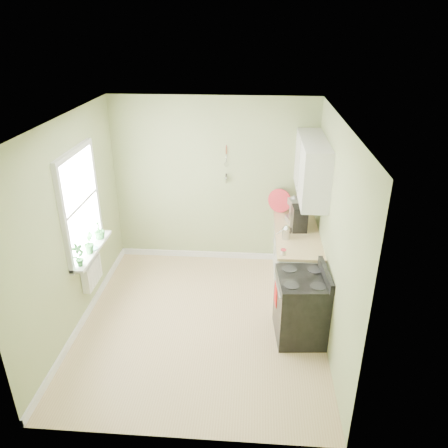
# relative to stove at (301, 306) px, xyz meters

# --- Properties ---
(floor) EXTENTS (3.20, 3.60, 0.02)m
(floor) POSITION_rel_stove_xyz_m (-1.28, 0.15, -0.45)
(floor) COLOR tan
(floor) RESTS_ON ground
(ceiling) EXTENTS (3.20, 3.60, 0.02)m
(ceiling) POSITION_rel_stove_xyz_m (-1.28, 0.15, 2.27)
(ceiling) COLOR white
(ceiling) RESTS_ON wall_back
(wall_back) EXTENTS (3.20, 0.02, 2.70)m
(wall_back) POSITION_rel_stove_xyz_m (-1.28, 1.96, 0.91)
(wall_back) COLOR #A3AF77
(wall_back) RESTS_ON floor
(wall_left) EXTENTS (0.02, 3.60, 2.70)m
(wall_left) POSITION_rel_stove_xyz_m (-2.89, 0.15, 0.91)
(wall_left) COLOR #A3AF77
(wall_left) RESTS_ON floor
(wall_right) EXTENTS (0.02, 3.60, 2.70)m
(wall_right) POSITION_rel_stove_xyz_m (0.33, 0.15, 0.91)
(wall_right) COLOR #A3AF77
(wall_right) RESTS_ON floor
(base_cabinets) EXTENTS (0.60, 1.60, 0.87)m
(base_cabinets) POSITION_rel_stove_xyz_m (0.02, 1.15, -0.00)
(base_cabinets) COLOR white
(base_cabinets) RESTS_ON floor
(countertop) EXTENTS (0.64, 1.60, 0.04)m
(countertop) POSITION_rel_stove_xyz_m (0.01, 1.15, 0.45)
(countertop) COLOR #E2C48A
(countertop) RESTS_ON base_cabinets
(upper_cabinets) EXTENTS (0.35, 1.40, 0.80)m
(upper_cabinets) POSITION_rel_stove_xyz_m (0.15, 1.25, 1.41)
(upper_cabinets) COLOR white
(upper_cabinets) RESTS_ON wall_right
(window) EXTENTS (0.06, 1.14, 1.44)m
(window) POSITION_rel_stove_xyz_m (-2.86, 0.45, 1.11)
(window) COLOR white
(window) RESTS_ON wall_left
(window_sill) EXTENTS (0.18, 1.14, 0.04)m
(window_sill) POSITION_rel_stove_xyz_m (-2.79, 0.45, 0.44)
(window_sill) COLOR white
(window_sill) RESTS_ON wall_left
(radiator) EXTENTS (0.12, 0.50, 0.35)m
(radiator) POSITION_rel_stove_xyz_m (-2.82, 0.40, 0.11)
(radiator) COLOR white
(radiator) RESTS_ON wall_left
(wall_utensils) EXTENTS (0.02, 0.14, 0.58)m
(wall_utensils) POSITION_rel_stove_xyz_m (-1.08, 1.93, 1.13)
(wall_utensils) COLOR #E2C48A
(wall_utensils) RESTS_ON wall_back
(stove) EXTENTS (0.67, 0.75, 0.98)m
(stove) POSITION_rel_stove_xyz_m (0.00, 0.00, 0.00)
(stove) COLOR black
(stove) RESTS_ON floor
(stand_mixer) EXTENTS (0.26, 0.35, 0.39)m
(stand_mixer) POSITION_rel_stove_xyz_m (-0.02, 1.50, 0.64)
(stand_mixer) COLOR #B2B2B7
(stand_mixer) RESTS_ON countertop
(kettle) EXTENTS (0.20, 0.12, 0.20)m
(kettle) POSITION_rel_stove_xyz_m (-0.17, 0.93, 0.57)
(kettle) COLOR silver
(kettle) RESTS_ON countertop
(coffee_maker) EXTENTS (0.23, 0.25, 0.37)m
(coffee_maker) POSITION_rel_stove_xyz_m (0.03, 1.22, 0.65)
(coffee_maker) COLOR black
(coffee_maker) RESTS_ON countertop
(red_tray) EXTENTS (0.38, 0.22, 0.38)m
(red_tray) POSITION_rel_stove_xyz_m (-0.23, 1.87, 0.67)
(red_tray) COLOR red
(red_tray) RESTS_ON countertop
(jar) EXTENTS (0.07, 0.07, 0.08)m
(jar) POSITION_rel_stove_xyz_m (-0.23, 0.46, 0.51)
(jar) COLOR beige
(jar) RESTS_ON countertop
(plant_a) EXTENTS (0.18, 0.20, 0.31)m
(plant_a) POSITION_rel_stove_xyz_m (-2.78, 0.00, 0.62)
(plant_a) COLOR #286B2E
(plant_a) RESTS_ON window_sill
(plant_b) EXTENTS (0.17, 0.19, 0.29)m
(plant_b) POSITION_rel_stove_xyz_m (-2.78, 0.36, 0.61)
(plant_b) COLOR #286B2E
(plant_b) RESTS_ON window_sill
(plant_c) EXTENTS (0.18, 0.18, 0.27)m
(plant_c) POSITION_rel_stove_xyz_m (-2.78, 0.76, 0.60)
(plant_c) COLOR #286B2E
(plant_c) RESTS_ON window_sill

